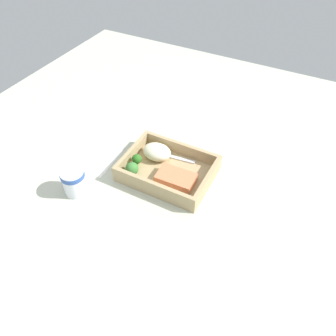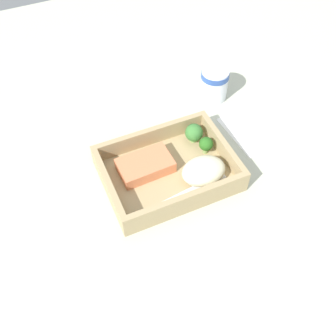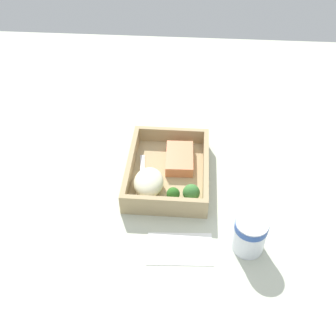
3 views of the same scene
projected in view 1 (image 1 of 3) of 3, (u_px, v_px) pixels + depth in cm
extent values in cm
cube|color=beige|center=(168.00, 177.00, 99.16)|extent=(160.00, 160.00, 2.00)
cube|color=tan|center=(168.00, 173.00, 98.03)|extent=(26.14, 19.49, 1.20)
cube|color=tan|center=(182.00, 149.00, 101.92)|extent=(26.14, 1.20, 4.05)
cube|color=tan|center=(153.00, 187.00, 90.44)|extent=(26.14, 1.20, 4.05)
cube|color=tan|center=(207.00, 181.00, 92.08)|extent=(1.20, 17.09, 4.05)
cube|color=tan|center=(132.00, 154.00, 100.28)|extent=(1.20, 17.09, 4.05)
cube|color=#E47F53|center=(176.00, 179.00, 93.75)|extent=(11.16, 7.12, 2.66)
ellipsoid|color=beige|center=(157.00, 152.00, 100.55)|extent=(9.02, 6.92, 4.41)
cylinder|color=#80AF5F|center=(132.00, 173.00, 96.29)|extent=(1.48, 1.48, 1.35)
sphere|color=#3C7935|center=(132.00, 169.00, 95.06)|extent=(3.90, 3.90, 3.90)
cylinder|color=#87A35B|center=(137.00, 163.00, 98.95)|extent=(1.14, 1.14, 1.72)
sphere|color=#2A641E|center=(137.00, 159.00, 97.77)|extent=(3.01, 3.01, 3.01)
cube|color=silver|center=(176.00, 158.00, 101.56)|extent=(12.44, 2.66, 0.44)
cube|color=silver|center=(152.00, 152.00, 103.52)|extent=(3.65, 2.61, 0.44)
cylinder|color=white|center=(74.00, 182.00, 90.97)|extent=(6.45, 6.45, 7.88)
cylinder|color=#3356A8|center=(72.00, 175.00, 88.98)|extent=(6.64, 6.64, 1.42)
cube|color=white|center=(101.00, 160.00, 102.87)|extent=(8.90, 14.03, 0.24)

